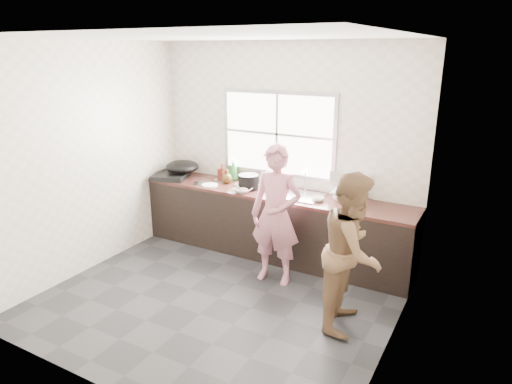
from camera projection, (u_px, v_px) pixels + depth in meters
The scene contains 30 objects.
floor at pixel (219, 299), 4.96m from camera, with size 3.60×3.20×0.01m, color #2A2A2D.
ceiling at pixel (212, 36), 4.16m from camera, with size 3.60×3.20×0.01m, color silver.
wall_back at pixel (285, 150), 5.90m from camera, with size 3.60×0.01×2.70m, color beige.
wall_left at pixel (89, 159), 5.40m from camera, with size 0.01×3.20×2.70m, color silver.
wall_right at pixel (399, 208), 3.72m from camera, with size 0.01×3.20×2.70m, color beige.
wall_front at pixel (89, 233), 3.22m from camera, with size 3.60×0.01×2.70m, color beige.
cabinet at pixel (273, 225), 5.92m from camera, with size 3.60×0.62×0.82m, color black.
countertop at pixel (274, 193), 5.79m from camera, with size 3.60×0.64×0.04m, color #3B1D18.
sink at pixel (299, 196), 5.62m from camera, with size 0.55×0.45×0.02m, color silver.
faucet at pixel (306, 181), 5.74m from camera, with size 0.02×0.02×0.30m, color silver.
window_frame at pixel (278, 134), 5.87m from camera, with size 1.60×0.05×1.10m, color #9EA0A5.
window_glazing at pixel (277, 134), 5.85m from camera, with size 1.50×0.01×1.00m, color white.
woman at pixel (276, 219), 5.15m from camera, with size 0.55×0.36×1.51m, color #CC7A89.
person_side at pixel (353, 251), 4.30m from camera, with size 0.75×0.58×1.54m, color brown.
cutting_board at pixel (249, 185), 5.99m from camera, with size 0.40×0.40×0.04m, color black.
cleaver at pixel (255, 184), 5.97m from camera, with size 0.19×0.09×0.01m, color #BABDC1.
bowl_mince at pixel (243, 190), 5.75m from camera, with size 0.23×0.23×0.06m, color silver.
bowl_crabs at pixel (342, 199), 5.43m from camera, with size 0.18×0.18×0.06m, color silver.
bowl_held at pixel (318, 198), 5.43m from camera, with size 0.19×0.19×0.06m, color white.
black_pot at pixel (249, 182), 5.88m from camera, with size 0.27×0.27×0.19m, color black.
plate_food at pixel (210, 185), 6.05m from camera, with size 0.21×0.21×0.02m, color white.
bottle_green at pixel (234, 169), 6.27m from camera, with size 0.12×0.12×0.30m, color #297F33.
bottle_brown_tall at pixel (222, 173), 6.30m from camera, with size 0.09×0.09×0.20m, color #4C1B13.
bottle_brown_short at pixel (227, 177), 6.14m from camera, with size 0.13×0.13×0.17m, color #402C10.
glass_jar at pixel (223, 177), 6.31m from camera, with size 0.07×0.07×0.10m, color silver.
burner at pixel (171, 176), 6.39m from camera, with size 0.45×0.45×0.07m, color black.
wok at pixel (182, 167), 6.43m from camera, with size 0.47×0.47×0.18m, color black.
dish_rack at pixel (352, 185), 5.49m from camera, with size 0.44×0.31×0.33m, color white.
pot_lid_left at pixel (202, 183), 6.13m from camera, with size 0.23×0.23×0.01m, color #AFB2B6.
pot_lid_right at pixel (223, 180), 6.30m from camera, with size 0.26×0.26×0.01m, color #A5A7AB.
Camera 1 is at (2.49, -3.64, 2.59)m, focal length 32.00 mm.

